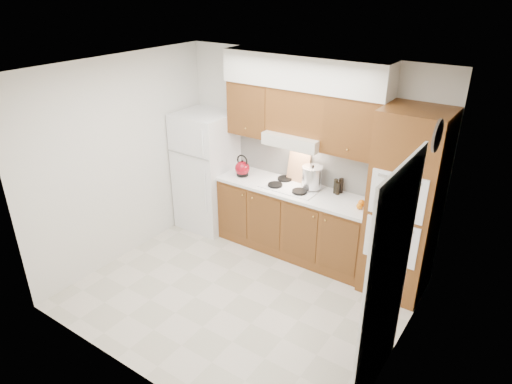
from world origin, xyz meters
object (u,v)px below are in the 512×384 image
oven_cabinet (405,206)px  kettle (242,168)px  stock_pot (312,177)px  fridge (207,171)px

oven_cabinet → kettle: 2.21m
kettle → stock_pot: stock_pot is taller
oven_cabinet → stock_pot: oven_cabinet is taller
fridge → oven_cabinet: size_ratio=0.78×
kettle → stock_pot: 1.00m
kettle → stock_pot: bearing=28.3°
kettle → stock_pot: (0.99, 0.15, 0.05)m
fridge → kettle: size_ratio=8.52×
fridge → kettle: (0.64, -0.00, 0.19)m
fridge → oven_cabinet: bearing=0.7°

